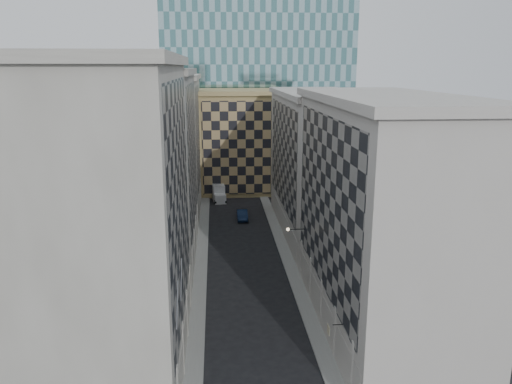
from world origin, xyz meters
TOP-DOWN VIEW (x-y plane):
  - sidewalk_west at (-5.25, 30.00)m, footprint 1.50×100.00m
  - sidewalk_east at (5.25, 30.00)m, footprint 1.50×100.00m
  - bldg_left_a at (-10.88, 11.00)m, footprint 10.80×22.80m
  - bldg_left_b at (-10.88, 33.00)m, footprint 10.80×22.80m
  - bldg_left_c at (-10.88, 55.00)m, footprint 10.80×22.80m
  - bldg_right_a at (10.88, 15.00)m, footprint 10.80×26.80m
  - bldg_right_b at (10.89, 42.00)m, footprint 10.80×28.80m
  - tan_block at (2.00, 67.90)m, footprint 16.80×14.80m
  - church_tower at (0.00, 82.00)m, footprint 7.20×7.20m
  - flagpoles_left at (-5.90, 6.00)m, footprint 0.10×6.33m
  - bracket_lamp at (4.38, 24.00)m, footprint 1.98×0.36m
  - box_truck at (-2.86, 59.42)m, footprint 2.53×5.17m
  - dark_car at (0.62, 47.86)m, footprint 1.61×4.62m
  - shop_sign at (4.97, 7.41)m, footprint 1.12×0.67m

SIDE VIEW (x-z plane):
  - sidewalk_west at x=-5.25m, z-range 0.00..0.15m
  - sidewalk_east at x=5.25m, z-range 0.00..0.15m
  - dark_car at x=0.62m, z-range 0.00..1.52m
  - box_truck at x=-2.86m, z-range -0.18..2.56m
  - shop_sign at x=4.97m, z-range 3.46..4.21m
  - bracket_lamp at x=4.38m, z-range 6.02..6.38m
  - flagpoles_left at x=-5.90m, z-range 6.83..9.17m
  - tan_block at x=2.00m, z-range 0.04..18.84m
  - bldg_right_b at x=10.89m, z-range 0.00..19.70m
  - bldg_right_a at x=10.88m, z-range -0.03..20.67m
  - bldg_left_c at x=-10.88m, z-range -0.02..21.68m
  - bldg_left_b at x=-10.88m, z-range -0.03..22.67m
  - bldg_left_a at x=-10.88m, z-range -0.03..23.67m
  - church_tower at x=0.00m, z-range 1.20..52.70m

